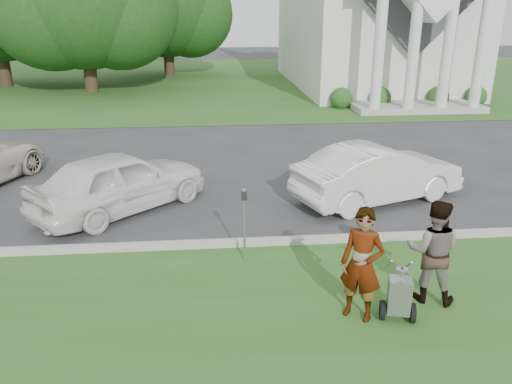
{
  "coord_description": "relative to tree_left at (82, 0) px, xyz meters",
  "views": [
    {
      "loc": [
        -0.95,
        -8.73,
        4.58
      ],
      "look_at": [
        -0.17,
        0.0,
        1.38
      ],
      "focal_mm": 35.0,
      "sensor_mm": 36.0,
      "label": 1
    }
  ],
  "objects": [
    {
      "name": "ground",
      "position": [
        8.01,
        -21.99,
        -5.11
      ],
      "size": [
        120.0,
        120.0,
        0.0
      ],
      "primitive_type": "plane",
      "color": "#333335",
      "rests_on": "ground"
    },
    {
      "name": "grass_strip",
      "position": [
        8.01,
        -24.99,
        -5.11
      ],
      "size": [
        80.0,
        7.0,
        0.01
      ],
      "primitive_type": "cube",
      "color": "#2B541C",
      "rests_on": "ground"
    },
    {
      "name": "church_lawn",
      "position": [
        8.01,
        5.01,
        -5.11
      ],
      "size": [
        80.0,
        30.0,
        0.01
      ],
      "primitive_type": "cube",
      "color": "#2B541C",
      "rests_on": "ground"
    },
    {
      "name": "curb",
      "position": [
        8.01,
        -21.44,
        -5.04
      ],
      "size": [
        80.0,
        0.18,
        0.15
      ],
      "primitive_type": "cube",
      "color": "#9E9E93",
      "rests_on": "ground"
    },
    {
      "name": "tree_left",
      "position": [
        0.0,
        0.0,
        0.0
      ],
      "size": [
        10.63,
        8.4,
        9.71
      ],
      "color": "#332316",
      "rests_on": "ground"
    },
    {
      "name": "tree_back",
      "position": [
        4.0,
        8.0,
        -0.38
      ],
      "size": [
        9.61,
        7.6,
        8.89
      ],
      "color": "#332316",
      "rests_on": "ground"
    },
    {
      "name": "striping_cart",
      "position": [
        9.86,
        -24.26,
        -4.69
      ],
      "size": [
        0.68,
        1.13,
        0.98
      ],
      "rotation": [
        0.0,
        0.0,
        -0.25
      ],
      "color": "black",
      "rests_on": "ground"
    },
    {
      "name": "person_left",
      "position": [
        9.28,
        -24.12,
        -4.2
      ],
      "size": [
        0.8,
        0.74,
        1.83
      ],
      "primitive_type": "imported",
      "rotation": [
        0.0,
        0.0,
        -0.6
      ],
      "color": "#999999",
      "rests_on": "ground"
    },
    {
      "name": "person_right",
      "position": [
        10.58,
        -23.72,
        -4.23
      ],
      "size": [
        1.06,
        0.96,
        1.77
      ],
      "primitive_type": "imported",
      "rotation": [
        0.0,
        0.0,
        2.73
      ],
      "color": "#999999",
      "rests_on": "ground"
    },
    {
      "name": "parking_meter_near",
      "position": [
        7.62,
        -22.06,
        -4.19
      ],
      "size": [
        0.11,
        0.1,
        1.47
      ],
      "color": "gray",
      "rests_on": "ground"
    },
    {
      "name": "car_b",
      "position": [
        4.83,
        -19.19,
        -4.37
      ],
      "size": [
        4.36,
        4.24,
        1.48
      ],
      "primitive_type": "imported",
      "rotation": [
        0.0,
        0.0,
        2.32
      ],
      "color": "white",
      "rests_on": "ground"
    },
    {
      "name": "car_d",
      "position": [
        11.2,
        -19.1,
        -4.39
      ],
      "size": [
        4.65,
        2.99,
        1.45
      ],
      "primitive_type": "imported",
      "rotation": [
        0.0,
        0.0,
        1.93
      ],
      "color": "silver",
      "rests_on": "ground"
    }
  ]
}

